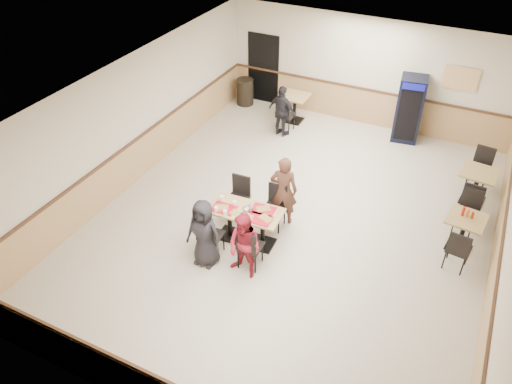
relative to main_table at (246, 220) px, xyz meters
The scene contains 20 objects.
ground 1.29m from the main_table, 58.10° to the left, with size 10.00×10.00×0.00m, color beige.
room_shell 4.29m from the main_table, 55.95° to the left, with size 10.00×10.00×10.00m.
main_table is the anchor object (origin of this frame).
main_chairs 0.06m from the main_table, behind, with size 1.39×1.78×0.99m.
diner_woman_left 1.02m from the main_table, 114.53° to the right, with size 0.71×0.46×1.46m, color black.
diner_woman_right 0.97m from the main_table, 64.25° to the right, with size 0.68×0.53×1.39m, color maroon.
diner_man_opposite 1.04m from the main_table, 65.47° to the left, with size 0.58×0.38×1.60m, color #512F22.
lone_diner 4.44m from the main_table, 104.40° to the left, with size 0.84×0.35×1.43m, color black.
tabletop_clutter 0.29m from the main_table, 83.24° to the right, with size 1.29×0.68×0.12m.
side_table_near 4.32m from the main_table, 23.20° to the left, with size 0.79×0.79×0.76m.
side_table_near_chair_south 4.12m from the main_table, 15.38° to the left, with size 0.45×0.45×0.96m, color black, non-canonical shape.
side_table_near_chair_north 4.59m from the main_table, 30.20° to the left, with size 0.45×0.45×0.96m, color black, non-canonical shape.
side_table_far 5.28m from the main_table, 40.60° to the left, with size 0.83×0.83×0.80m.
side_table_far_chair_south 4.88m from the main_table, 34.87° to the left, with size 0.47×0.47×1.02m, color black, non-canonical shape.
side_table_far_chair_north 5.71m from the main_table, 45.49° to the left, with size 0.47×0.47×1.02m, color black, non-canonical shape.
condiment_caddy 4.32m from the main_table, 23.97° to the left, with size 0.23×0.06×0.20m.
back_table 5.32m from the main_table, 101.98° to the left, with size 0.75×0.75×0.80m.
back_table_chair_lone 4.70m from the main_table, 103.59° to the left, with size 0.47×0.47×1.01m, color black, non-canonical shape.
pepsi_cooler 5.95m from the main_table, 70.53° to the left, with size 0.76×0.76×1.77m.
trash_bin 6.26m from the main_table, 117.35° to the left, with size 0.51×0.51×0.80m, color black.
Camera 1 is at (2.96, -7.85, 6.92)m, focal length 35.00 mm.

